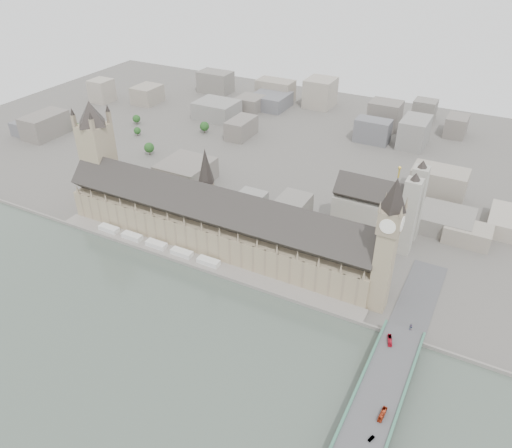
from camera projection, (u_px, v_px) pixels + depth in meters
The scene contains 17 objects.
ground at pixel (203, 257), 394.89m from camera, with size 900.00×900.00×0.00m, color #595651.
river_thames at pixel (38, 416), 271.72m from camera, with size 600.00×600.00×0.00m, color #49564D.
embankment_wall at pixel (192, 266), 382.89m from camera, with size 600.00×1.50×3.00m, color gray.
river_terrace at pixel (198, 261), 388.75m from camera, with size 270.00×15.00×2.00m, color gray.
terrace_tents at pixel (156, 244), 403.31m from camera, with size 118.00×7.00×4.00m.
palace_of_westminster at pixel (215, 221), 397.43m from camera, with size 265.00×40.73×55.44m.
elizabeth_tower at pixel (388, 237), 315.27m from camera, with size 17.00×17.00×107.50m.
victoria_tower at pixel (98, 152), 432.89m from camera, with size 30.00×30.00×100.00m.
central_tower at pixel (206, 176), 387.22m from camera, with size 13.00×13.00×48.00m.
westminster_bridge at pixel (370, 421), 262.87m from camera, with size 25.00×325.00×10.25m, color #474749.
westminster_abbey at pixel (378, 210), 408.58m from camera, with size 68.00×36.00×64.00m.
city_skyline_inland at pixel (319, 131), 567.60m from camera, with size 720.00×360.00×38.00m, color gray, non-canonical shape.
park_trees at pixel (230, 212), 439.61m from camera, with size 110.00×30.00×15.00m, color #1E491A, non-canonical shape.
red_bus_north at pixel (390, 340), 303.40m from camera, with size 2.21×9.43×2.63m, color red.
red_bus_south at pixel (382, 414), 258.98m from camera, with size 2.28×9.73×2.71m, color #A53014.
car_silver at pixel (371, 438), 247.89m from camera, with size 1.43×4.10×1.35m, color gray.
car_approach at pixel (411, 327), 313.74m from camera, with size 1.76×4.32×1.25m, color gray.
Camera 1 is at (186.50, -262.53, 233.90)m, focal length 35.00 mm.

